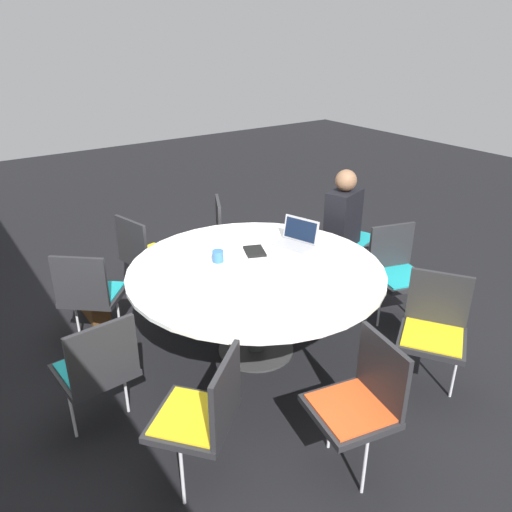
# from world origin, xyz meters

# --- Properties ---
(ground_plane) EXTENTS (16.00, 16.00, 0.00)m
(ground_plane) POSITION_xyz_m (0.00, 0.00, 0.00)
(ground_plane) COLOR black
(conference_table) EXTENTS (1.93, 1.93, 0.74)m
(conference_table) POSITION_xyz_m (0.00, 0.00, 0.65)
(conference_table) COLOR #333333
(conference_table) RESTS_ON ground_plane
(chair_0) EXTENTS (0.53, 0.55, 0.85)m
(chair_0) POSITION_xyz_m (0.55, -1.51, 0.51)
(chair_0) COLOR #262628
(chair_0) RESTS_ON ground_plane
(chair_1) EXTENTS (0.58, 0.57, 0.85)m
(chair_1) POSITION_xyz_m (1.19, -0.53, 0.51)
(chair_1) COLOR #262628
(chair_1) RESTS_ON ground_plane
(chair_2) EXTENTS (0.53, 0.51, 0.85)m
(chair_2) POSITION_xyz_m (1.25, 0.37, 0.51)
(chair_2) COLOR #262628
(chair_2) RESTS_ON ground_plane
(chair_3) EXTENTS (0.61, 0.61, 0.85)m
(chair_3) POSITION_xyz_m (0.81, 1.03, 0.51)
(chair_3) COLOR #262628
(chair_3) RESTS_ON ground_plane
(chair_4) EXTENTS (0.45, 0.47, 0.85)m
(chair_4) POSITION_xyz_m (-0.17, 1.29, 0.51)
(chair_4) COLOR #262628
(chair_4) RESTS_ON ground_plane
(chair_5) EXTENTS (0.60, 0.61, 0.85)m
(chair_5) POSITION_xyz_m (-0.88, 0.96, 0.51)
(chair_5) COLOR #262628
(chair_5) RESTS_ON ground_plane
(chair_6) EXTENTS (0.51, 0.50, 0.85)m
(chair_6) POSITION_xyz_m (-1.29, 0.19, 0.51)
(chair_6) COLOR #262628
(chair_6) RESTS_ON ground_plane
(chair_7) EXTENTS (0.60, 0.59, 0.85)m
(chair_7) POSITION_xyz_m (-1.06, -0.76, 0.51)
(chair_7) COLOR #262628
(chair_7) RESTS_ON ground_plane
(chair_8) EXTENTS (0.53, 0.54, 0.85)m
(chair_8) POSITION_xyz_m (-0.30, -1.27, 0.51)
(chair_8) COLOR #262628
(chair_8) RESTS_ON ground_plane
(person_0) EXTENTS (0.33, 0.41, 1.20)m
(person_0) POSITION_xyz_m (0.40, -1.30, 0.70)
(person_0) COLOR black
(person_0) RESTS_ON ground_plane
(laptop) EXTENTS (0.38, 0.33, 0.21)m
(laptop) POSITION_xyz_m (0.17, -0.53, 0.79)
(laptop) COLOR #99999E
(laptop) RESTS_ON conference_table
(spiral_notebook) EXTENTS (0.25, 0.22, 0.02)m
(spiral_notebook) POSITION_xyz_m (0.24, -0.16, 0.75)
(spiral_notebook) COLOR black
(spiral_notebook) RESTS_ON conference_table
(coffee_cup) EXTENTS (0.09, 0.09, 0.09)m
(coffee_cup) POSITION_xyz_m (0.26, 0.17, 0.78)
(coffee_cup) COLOR #33669E
(coffee_cup) RESTS_ON conference_table
(handbag) EXTENTS (0.36, 0.16, 0.28)m
(handbag) POSITION_xyz_m (1.25, 0.89, 0.14)
(handbag) COLOR #513319
(handbag) RESTS_ON ground_plane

